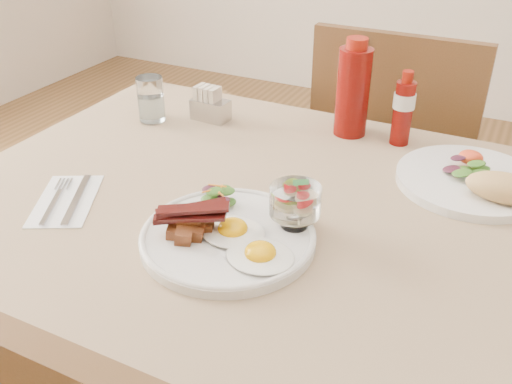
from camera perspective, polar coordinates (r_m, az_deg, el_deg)
The scene contains 13 objects.
table at distance 1.03m, azimuth 5.12°, elevation -6.37°, with size 1.33×0.88×0.75m.
chair_far at distance 1.65m, azimuth 13.54°, elevation 2.36°, with size 0.42×0.42×0.93m.
main_plate at distance 0.91m, azimuth -2.82°, elevation -4.59°, with size 0.28×0.28×0.02m, color white.
fried_eggs at distance 0.87m, azimuth -0.99°, elevation -5.02°, with size 0.18×0.14×0.03m.
bacon_potato_pile at distance 0.89m, azimuth -6.63°, elevation -3.00°, with size 0.12×0.09×0.05m.
side_salad at distance 0.97m, azimuth -3.83°, elevation -0.53°, with size 0.07×0.07×0.03m.
fruit_cup at distance 0.90m, azimuth 3.96°, elevation -0.90°, with size 0.08×0.08×0.08m.
second_plate at distance 1.12m, azimuth 21.36°, elevation 1.03°, with size 0.27×0.27×0.07m.
ketchup_bottle at distance 1.25m, azimuth 9.67°, elevation 9.98°, with size 0.08×0.08×0.21m.
hot_sauce_bottle at distance 1.24m, azimuth 14.51°, elevation 8.01°, with size 0.05×0.05×0.16m.
sugar_caddy at distance 1.34m, azimuth -4.66°, elevation 8.58°, with size 0.09×0.05×0.08m.
water_glass at distance 1.34m, azimuth -10.45°, elevation 8.87°, with size 0.06×0.06×0.10m.
napkin_cutlery at distance 1.07m, azimuth -18.40°, elevation -0.76°, with size 0.17×0.20×0.01m.
Camera 1 is at (0.28, -0.78, 1.28)m, focal length 40.00 mm.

